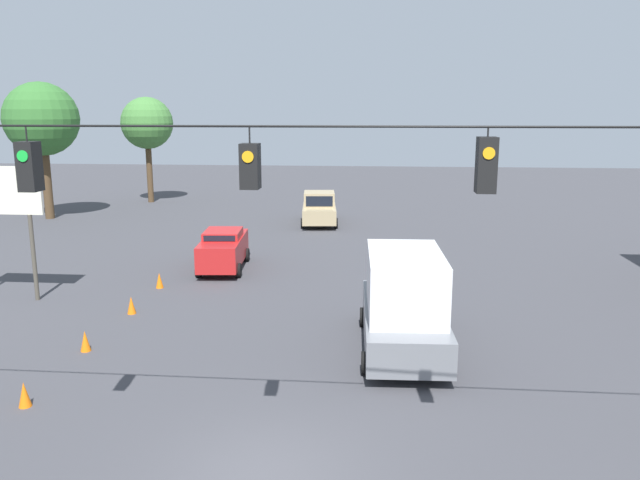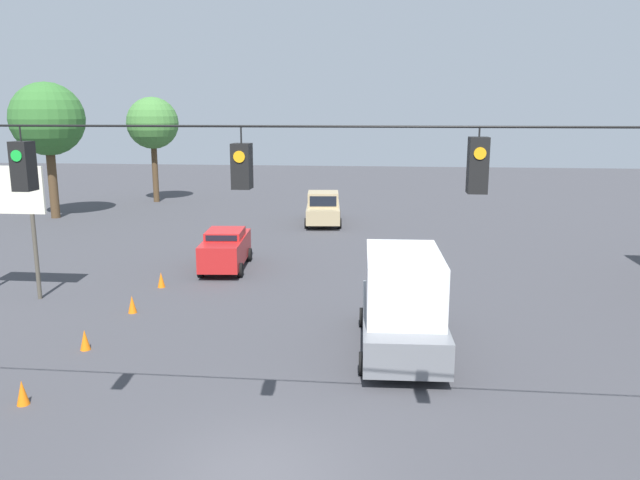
% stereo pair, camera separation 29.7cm
% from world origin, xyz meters
% --- Properties ---
extents(ground_plane, '(140.00, 140.00, 0.00)m').
position_xyz_m(ground_plane, '(0.00, 0.00, 0.00)').
color(ground_plane, '#3D3D42').
extents(overhead_signal_span, '(20.67, 0.38, 7.45)m').
position_xyz_m(overhead_signal_span, '(-0.02, 0.51, 4.66)').
color(overhead_signal_span, '#4C473D').
rests_on(overhead_signal_span, ground_plane).
extents(pickup_truck_tan_withflow_deep, '(2.66, 5.72, 2.12)m').
position_xyz_m(pickup_truck_tan_withflow_deep, '(1.41, -28.13, 0.98)').
color(pickup_truck_tan_withflow_deep, tan).
rests_on(pickup_truck_tan_withflow_deep, ground_plane).
extents(box_truck_grey_crossing_near, '(2.73, 6.13, 3.09)m').
position_xyz_m(box_truck_grey_crossing_near, '(-3.07, -6.92, 1.51)').
color(box_truck_grey_crossing_near, slate).
rests_on(box_truck_grey_crossing_near, ground_plane).
extents(sedan_red_withflow_far, '(2.25, 4.67, 1.82)m').
position_xyz_m(sedan_red_withflow_far, '(4.72, -16.15, 0.95)').
color(sedan_red_withflow_far, red).
rests_on(sedan_red_withflow_far, ground_plane).
extents(traffic_cone_nearest, '(0.31, 0.31, 0.64)m').
position_xyz_m(traffic_cone_nearest, '(6.37, -2.38, 0.32)').
color(traffic_cone_nearest, orange).
rests_on(traffic_cone_nearest, ground_plane).
extents(traffic_cone_second, '(0.31, 0.31, 0.64)m').
position_xyz_m(traffic_cone_second, '(6.53, -6.00, 0.32)').
color(traffic_cone_second, orange).
rests_on(traffic_cone_second, ground_plane).
extents(traffic_cone_third, '(0.31, 0.31, 0.64)m').
position_xyz_m(traffic_cone_third, '(6.50, -9.55, 0.32)').
color(traffic_cone_third, orange).
rests_on(traffic_cone_third, ground_plane).
extents(traffic_cone_fourth, '(0.31, 0.31, 0.64)m').
position_xyz_m(traffic_cone_fourth, '(6.62, -12.86, 0.32)').
color(traffic_cone_fourth, orange).
rests_on(traffic_cone_fourth, ground_plane).
extents(tree_horizon_left, '(4.78, 4.78, 8.98)m').
position_xyz_m(tree_horizon_left, '(19.67, -28.47, 6.52)').
color(tree_horizon_left, '#4C3823').
rests_on(tree_horizon_left, ground_plane).
extents(tree_horizon_right, '(3.98, 3.98, 8.16)m').
position_xyz_m(tree_horizon_right, '(15.57, -36.47, 6.11)').
color(tree_horizon_right, '#4C3823').
rests_on(tree_horizon_right, ground_plane).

